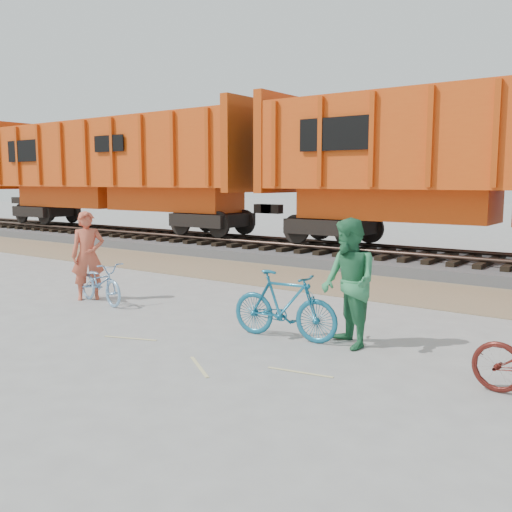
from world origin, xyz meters
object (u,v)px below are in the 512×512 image
object	(u,v)px
bicycle_blue	(100,282)
person_man	(349,283)
person_solo	(88,256)
hopper_car_center	(510,159)
bicycle_teal	(284,305)
hopper_car_left	(118,168)

from	to	relation	value
bicycle_blue	person_man	bearing A→B (deg)	-77.11
bicycle_blue	person_solo	xyz separation A→B (m)	(-0.50, 0.10, 0.50)
hopper_car_center	bicycle_teal	world-z (taller)	hopper_car_center
hopper_car_center	bicycle_teal	xyz separation A→B (m)	(-1.35, -8.38, -2.47)
bicycle_teal	person_man	distance (m)	1.10
bicycle_blue	person_solo	world-z (taller)	person_solo
person_man	hopper_car_center	bearing A→B (deg)	125.24
person_solo	hopper_car_center	bearing A→B (deg)	-1.52
hopper_car_left	bicycle_blue	xyz separation A→B (m)	(9.19, -8.35, -2.58)
person_solo	hopper_car_left	bearing A→B (deg)	82.35
hopper_car_left	bicycle_teal	bearing A→B (deg)	-31.55
hopper_car_center	person_solo	bearing A→B (deg)	-127.40
bicycle_teal	person_man	xyz separation A→B (m)	(1.00, 0.20, 0.43)
hopper_car_center	bicycle_blue	bearing A→B (deg)	-124.82
hopper_car_left	person_solo	world-z (taller)	hopper_car_left
bicycle_teal	person_man	world-z (taller)	person_man
person_solo	bicycle_teal	bearing A→B (deg)	-55.56
bicycle_blue	bicycle_teal	distance (m)	4.46
bicycle_teal	hopper_car_left	bearing A→B (deg)	52.11
hopper_car_left	hopper_car_center	bearing A→B (deg)	0.00
bicycle_teal	person_man	bearing A→B (deg)	-85.03
person_man	bicycle_blue	bearing A→B (deg)	-140.46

